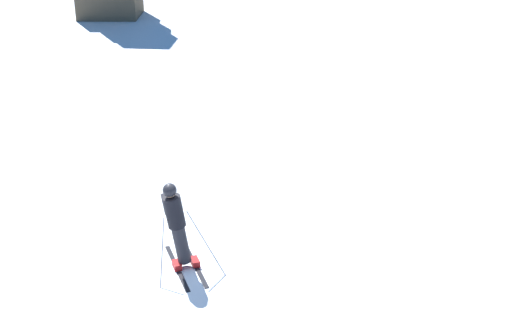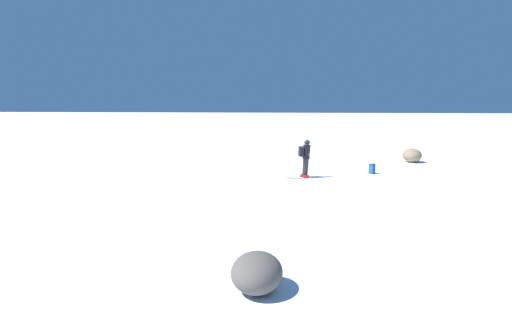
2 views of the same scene
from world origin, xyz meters
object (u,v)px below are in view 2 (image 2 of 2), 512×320
object	(u,v)px
skier	(306,156)
exposed_boulder_0	(257,272)
exposed_boulder_1	(412,155)
spare_backpack	(372,169)

from	to	relation	value
skier	exposed_boulder_0	bearing A→B (deg)	156.01
exposed_boulder_1	spare_backpack	bearing A→B (deg)	146.21
exposed_boulder_0	exposed_boulder_1	world-z (taller)	exposed_boulder_1
skier	spare_backpack	xyz separation A→B (m)	(1.66, -3.29, -0.78)
exposed_boulder_1	exposed_boulder_0	bearing A→B (deg)	158.53
spare_backpack	exposed_boulder_1	xyz separation A→B (m)	(4.43, -2.96, 0.17)
skier	exposed_boulder_0	world-z (taller)	skier
exposed_boulder_0	exposed_boulder_1	size ratio (longest dim) A/B	0.88
exposed_boulder_0	exposed_boulder_1	bearing A→B (deg)	-21.47
skier	exposed_boulder_1	size ratio (longest dim) A/B	1.44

